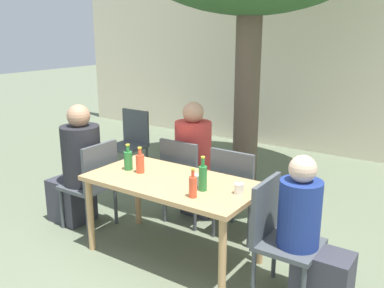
{
  "coord_description": "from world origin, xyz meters",
  "views": [
    {
      "loc": [
        2.07,
        -2.75,
        2.0
      ],
      "look_at": [
        0.0,
        0.3,
        0.97
      ],
      "focal_mm": 40.0,
      "sensor_mm": 36.0,
      "label": 1
    }
  ],
  "objects_px": {
    "patio_chair_4": "(131,140)",
    "drinking_glass_1": "(239,189)",
    "soda_bottle_3": "(193,186)",
    "green_bottle_0": "(128,160)",
    "patio_chair_3": "(237,188)",
    "drinking_glass_0": "(196,181)",
    "patio_chair_1": "(279,232)",
    "green_bottle_1": "(203,177)",
    "soda_bottle_2": "(140,163)",
    "person_seated_1": "(311,243)",
    "person_seated_2": "(197,165)",
    "patio_chair_2": "(185,176)",
    "patio_chair_0": "(93,180)",
    "dining_table_front": "(172,189)",
    "person_seated_0": "(77,170)"
  },
  "relations": [
    {
      "from": "person_seated_1",
      "to": "drinking_glass_0",
      "type": "relative_size",
      "value": 11.76
    },
    {
      "from": "person_seated_2",
      "to": "drinking_glass_1",
      "type": "height_order",
      "value": "person_seated_2"
    },
    {
      "from": "person_seated_0",
      "to": "person_seated_2",
      "type": "xyz_separation_m",
      "value": [
        0.91,
        0.84,
        -0.0
      ]
    },
    {
      "from": "patio_chair_4",
      "to": "person_seated_2",
      "type": "height_order",
      "value": "person_seated_2"
    },
    {
      "from": "person_seated_0",
      "to": "patio_chair_2",
      "type": "bearing_deg",
      "value": 124.16
    },
    {
      "from": "patio_chair_4",
      "to": "green_bottle_1",
      "type": "distance_m",
      "value": 2.55
    },
    {
      "from": "patio_chair_0",
      "to": "green_bottle_1",
      "type": "xyz_separation_m",
      "value": [
        1.33,
        -0.06,
        0.32
      ]
    },
    {
      "from": "patio_chair_2",
      "to": "green_bottle_0",
      "type": "xyz_separation_m",
      "value": [
        -0.19,
        -0.62,
        0.3
      ]
    },
    {
      "from": "dining_table_front",
      "to": "patio_chair_2",
      "type": "distance_m",
      "value": 0.7
    },
    {
      "from": "person_seated_1",
      "to": "drinking_glass_1",
      "type": "distance_m",
      "value": 0.67
    },
    {
      "from": "person_seated_1",
      "to": "drinking_glass_1",
      "type": "bearing_deg",
      "value": 85.89
    },
    {
      "from": "patio_chair_1",
      "to": "patio_chair_3",
      "type": "distance_m",
      "value": 0.92
    },
    {
      "from": "person_seated_1",
      "to": "drinking_glass_1",
      "type": "xyz_separation_m",
      "value": [
        -0.61,
        0.04,
        0.27
      ]
    },
    {
      "from": "soda_bottle_3",
      "to": "drinking_glass_0",
      "type": "distance_m",
      "value": 0.24
    },
    {
      "from": "patio_chair_0",
      "to": "person_seated_2",
      "type": "bearing_deg",
      "value": 140.96
    },
    {
      "from": "drinking_glass_0",
      "to": "drinking_glass_1",
      "type": "height_order",
      "value": "drinking_glass_0"
    },
    {
      "from": "patio_chair_3",
      "to": "drinking_glass_1",
      "type": "relative_size",
      "value": 10.86
    },
    {
      "from": "patio_chair_2",
      "to": "patio_chair_3",
      "type": "bearing_deg",
      "value": -180.0
    },
    {
      "from": "dining_table_front",
      "to": "patio_chair_2",
      "type": "xyz_separation_m",
      "value": [
        -0.3,
        0.62,
        -0.13
      ]
    },
    {
      "from": "patio_chair_4",
      "to": "drinking_glass_0",
      "type": "bearing_deg",
      "value": -35.04
    },
    {
      "from": "green_bottle_1",
      "to": "drinking_glass_1",
      "type": "distance_m",
      "value": 0.3
    },
    {
      "from": "patio_chair_4",
      "to": "drinking_glass_1",
      "type": "height_order",
      "value": "patio_chair_4"
    },
    {
      "from": "patio_chair_3",
      "to": "soda_bottle_2",
      "type": "bearing_deg",
      "value": 43.86
    },
    {
      "from": "patio_chair_3",
      "to": "drinking_glass_0",
      "type": "bearing_deg",
      "value": 85.29
    },
    {
      "from": "patio_chair_0",
      "to": "person_seated_1",
      "type": "relative_size",
      "value": 0.8
    },
    {
      "from": "soda_bottle_2",
      "to": "person_seated_1",
      "type": "bearing_deg",
      "value": 0.33
    },
    {
      "from": "soda_bottle_2",
      "to": "patio_chair_1",
      "type": "bearing_deg",
      "value": 0.4
    },
    {
      "from": "person_seated_2",
      "to": "soda_bottle_2",
      "type": "bearing_deg",
      "value": 86.65
    },
    {
      "from": "person_seated_0",
      "to": "soda_bottle_3",
      "type": "bearing_deg",
      "value": 82.08
    },
    {
      "from": "soda_bottle_2",
      "to": "drinking_glass_0",
      "type": "distance_m",
      "value": 0.6
    },
    {
      "from": "patio_chair_1",
      "to": "patio_chair_2",
      "type": "bearing_deg",
      "value": 64.36
    },
    {
      "from": "person_seated_0",
      "to": "green_bottle_0",
      "type": "bearing_deg",
      "value": 89.48
    },
    {
      "from": "patio_chair_1",
      "to": "green_bottle_1",
      "type": "bearing_deg",
      "value": 94.98
    },
    {
      "from": "person_seated_2",
      "to": "patio_chair_3",
      "type": "bearing_deg",
      "value": 159.39
    },
    {
      "from": "dining_table_front",
      "to": "person_seated_2",
      "type": "relative_size",
      "value": 1.19
    },
    {
      "from": "patio_chair_1",
      "to": "drinking_glass_1",
      "type": "bearing_deg",
      "value": 83.17
    },
    {
      "from": "patio_chair_4",
      "to": "person_seated_0",
      "type": "bearing_deg",
      "value": -69.17
    },
    {
      "from": "patio_chair_1",
      "to": "soda_bottle_2",
      "type": "relative_size",
      "value": 3.82
    },
    {
      "from": "green_bottle_1",
      "to": "soda_bottle_2",
      "type": "height_order",
      "value": "green_bottle_1"
    },
    {
      "from": "green_bottle_1",
      "to": "soda_bottle_2",
      "type": "xyz_separation_m",
      "value": [
        -0.7,
        0.05,
        -0.02
      ]
    },
    {
      "from": "person_seated_2",
      "to": "soda_bottle_3",
      "type": "xyz_separation_m",
      "value": [
        0.66,
        -1.06,
        0.24
      ]
    },
    {
      "from": "green_bottle_1",
      "to": "drinking_glass_0",
      "type": "bearing_deg",
      "value": 153.57
    },
    {
      "from": "soda_bottle_3",
      "to": "green_bottle_0",
      "type": "bearing_deg",
      "value": 166.08
    },
    {
      "from": "patio_chair_1",
      "to": "drinking_glass_0",
      "type": "xyz_separation_m",
      "value": [
        -0.73,
        -0.01,
        0.26
      ]
    },
    {
      "from": "patio_chair_3",
      "to": "drinking_glass_0",
      "type": "xyz_separation_m",
      "value": [
        -0.05,
        -0.62,
        0.26
      ]
    },
    {
      "from": "dining_table_front",
      "to": "green_bottle_1",
      "type": "height_order",
      "value": "green_bottle_1"
    },
    {
      "from": "patio_chair_2",
      "to": "person_seated_2",
      "type": "distance_m",
      "value": 0.23
    },
    {
      "from": "patio_chair_4",
      "to": "soda_bottle_2",
      "type": "xyz_separation_m",
      "value": [
        1.39,
        -1.39,
        0.3
      ]
    },
    {
      "from": "soda_bottle_2",
      "to": "patio_chair_3",
      "type": "bearing_deg",
      "value": 43.86
    },
    {
      "from": "patio_chair_0",
      "to": "person_seated_0",
      "type": "height_order",
      "value": "person_seated_0"
    }
  ]
}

